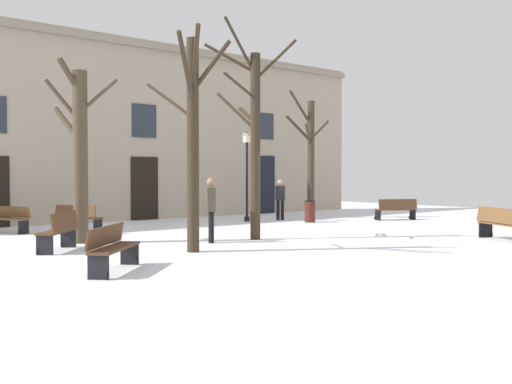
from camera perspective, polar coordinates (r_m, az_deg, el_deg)
ground_plane at (r=17.41m, az=3.67°, el=-4.42°), size 37.26×37.26×0.00m
building_facade at (r=24.81m, az=-10.65°, el=6.07°), size 23.29×0.60×7.42m
tree_near_facade at (r=25.16m, az=5.31°, el=3.65°), size 1.27×1.80×5.44m
tree_center at (r=16.52m, az=-16.87°, el=3.83°), size 1.60×1.79×4.96m
tree_left_of_center at (r=14.02m, az=-6.19°, el=5.51°), size 1.62×2.55×5.16m
tree_right_of_center at (r=16.75m, az=-0.21°, el=5.35°), size 2.11×2.22×6.28m
streetlamp at (r=23.18m, az=-0.89°, el=2.52°), size 0.30×0.30×3.57m
litter_bin at (r=22.88m, az=5.29°, el=-1.89°), size 0.44×0.44×0.85m
bench_back_to_back_right at (r=20.28m, az=-23.09°, el=-2.40°), size 1.06×1.77×0.85m
bench_back_to_back_left at (r=17.85m, az=22.84°, el=-2.87°), size 1.22×1.79×0.93m
bench_near_center_tree at (r=19.47m, az=-16.99°, el=-2.45°), size 1.11×1.64×0.89m
bench_facing_shops at (r=11.52m, az=-13.87°, el=-5.25°), size 1.63×1.63×0.88m
bench_by_litter_bin at (r=14.95m, az=-18.66°, el=-3.63°), size 1.39×1.47×0.96m
bench_near_lamp at (r=24.64m, az=13.53°, el=-1.65°), size 1.75×1.15×0.87m
person_crossing_plaza at (r=15.91m, az=-4.40°, el=-1.42°), size 0.38×0.44×1.77m
person_by_shop_door at (r=23.96m, az=2.38°, el=-0.56°), size 0.42×0.43×1.66m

